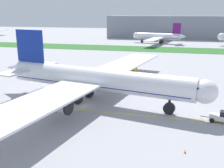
% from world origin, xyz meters
% --- Properties ---
extents(ground_plane, '(600.00, 600.00, 0.00)m').
position_xyz_m(ground_plane, '(0.00, 0.00, 0.00)').
color(ground_plane, '#9E9EA3').
rests_on(ground_plane, ground).
extents(apron_taxi_line, '(280.00, 0.36, 0.01)m').
position_xyz_m(apron_taxi_line, '(0.00, -2.98, 0.00)').
color(apron_taxi_line, yellow).
rests_on(apron_taxi_line, ground).
extents(grass_median_strip, '(320.00, 24.00, 0.10)m').
position_xyz_m(grass_median_strip, '(0.00, 101.42, 0.05)').
color(grass_median_strip, '#2D6628').
rests_on(grass_median_strip, ground).
extents(airliner_foreground, '(54.24, 87.91, 16.61)m').
position_xyz_m(airliner_foreground, '(1.89, 3.06, 5.64)').
color(airliner_foreground, white).
rests_on(airliner_foreground, ground).
extents(pushback_tug, '(5.93, 3.21, 2.27)m').
position_xyz_m(pushback_tug, '(29.82, -2.58, 1.04)').
color(pushback_tug, white).
rests_on(pushback_tug, ground).
extents(ground_crew_wingwalker_port, '(0.57, 0.28, 1.62)m').
position_xyz_m(ground_crew_wingwalker_port, '(-5.51, -2.58, 0.98)').
color(ground_crew_wingwalker_port, black).
rests_on(ground_crew_wingwalker_port, ground).
extents(ground_crew_marshaller_front, '(0.59, 0.30, 1.69)m').
position_xyz_m(ground_crew_marshaller_front, '(-8.22, 2.02, 1.03)').
color(ground_crew_marshaller_front, black).
rests_on(ground_crew_marshaller_front, ground).
extents(traffic_cone_port_wing, '(0.36, 0.36, 0.58)m').
position_xyz_m(traffic_cone_port_wing, '(22.76, -16.61, 0.28)').
color(traffic_cone_port_wing, '#F2590C').
rests_on(traffic_cone_port_wing, ground).
extents(service_truck_baggage_loader, '(5.85, 3.42, 2.93)m').
position_xyz_m(service_truck_baggage_loader, '(4.38, 38.82, 1.57)').
color(service_truck_baggage_loader, yellow).
rests_on(service_truck_baggage_loader, ground).
extents(service_truck_fuel_bowser, '(5.36, 3.43, 2.95)m').
position_xyz_m(service_truck_fuel_bowser, '(-28.61, 34.26, 1.57)').
color(service_truck_fuel_bowser, white).
rests_on(service_truck_fuel_bowser, ground).
extents(parked_airliner_far_centre, '(37.07, 58.14, 13.94)m').
position_xyz_m(parked_airliner_far_centre, '(8.37, 132.87, 4.72)').
color(parked_airliner_far_centre, white).
rests_on(parked_airliner_far_centre, ground).
extents(terminal_building, '(115.53, 20.00, 18.00)m').
position_xyz_m(terminal_building, '(21.17, 173.00, 9.00)').
color(terminal_building, gray).
rests_on(terminal_building, ground).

